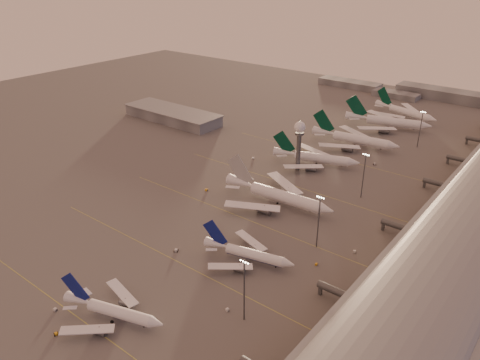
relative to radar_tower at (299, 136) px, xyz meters
The scene contains 25 objects.
ground 121.92m from the radar_tower, 92.39° to the right, with size 700.00×700.00×0.00m, color #545151.
taxiway_markings 71.83m from the radar_tower, 68.66° to the right, with size 180.00×185.25×0.02m.
hangar 127.68m from the radar_tower, behind, with size 82.00×27.00×8.50m.
radar_tower is the anchor object (origin of this frame).
mast_a 131.38m from the radar_tower, 66.17° to the right, with size 3.60×0.56×25.00m.
mast_b 82.32m from the radar_tower, 52.43° to the right, with size 3.60×0.56×25.00m.
mast_c 46.66m from the radar_tower, 12.53° to the right, with size 3.60×0.56×25.00m.
mast_d 91.11m from the radar_tower, 61.74° to the left, with size 3.60×0.56×25.00m.
distant_horizon 205.86m from the radar_tower, 90.67° to the left, with size 165.00×37.50×9.00m.
narrowbody_near 149.97m from the radar_tower, 83.13° to the right, with size 38.52×30.27×15.50m.
narrowbody_mid 99.35m from the radar_tower, 70.05° to the right, with size 39.83×31.41×15.81m.
widebody_white 48.87m from the radar_tower, 70.64° to the right, with size 61.71×49.33×21.69m.
greentail_a 22.26m from the radar_tower, 69.38° to the left, with size 51.03×40.55×19.22m.
greentail_b 59.06m from the radar_tower, 80.32° to the left, with size 59.46×47.76×21.64m.
greentail_c 105.95m from the radar_tower, 83.23° to the left, with size 60.73×48.42×22.54m.
greentail_d 138.15m from the radar_tower, 84.46° to the left, with size 54.25×43.22×20.18m.
gsv_truck_a 159.14m from the radar_tower, 90.61° to the right, with size 5.87×3.03×2.26m.
gsv_tug_near 165.91m from the radar_tower, 86.99° to the right, with size 2.96×3.66×0.91m.
gsv_catering_a 130.14m from the radar_tower, 69.09° to the right, with size 5.15×2.59×4.15m.
gsv_tug_mid 107.31m from the radar_tower, 87.29° to the right, with size 4.04×4.54×1.11m.
gsv_truck_b 97.85m from the radar_tower, 53.34° to the right, with size 5.08×2.45×1.97m.
gsv_truck_c 62.14m from the radar_tower, 112.83° to the right, with size 6.46×3.66×2.46m.
gsv_catering_b 89.89m from the radar_tower, 42.11° to the right, with size 5.80×4.33×4.35m.
gsv_truck_d 36.09m from the radar_tower, behind, with size 2.43×5.98×2.38m.
gsv_tug_hangar 52.01m from the radar_tower, 46.35° to the left, with size 4.48×3.91×1.10m.
Camera 1 is at (134.39, -99.30, 112.87)m, focal length 35.00 mm.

